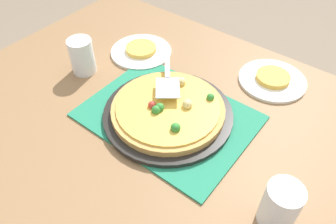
{
  "coord_description": "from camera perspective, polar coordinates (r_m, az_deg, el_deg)",
  "views": [
    {
      "loc": [
        0.42,
        -0.54,
        1.45
      ],
      "look_at": [
        0.0,
        0.0,
        0.77
      ],
      "focal_mm": 35.24,
      "sensor_mm": 36.0,
      "label": 1
    }
  ],
  "objects": [
    {
      "name": "dining_table",
      "position": [
        1.06,
        -0.0,
        -4.94
      ],
      "size": [
        1.4,
        1.0,
        0.75
      ],
      "color": "olive",
      "rests_on": "ground_plane"
    },
    {
      "name": "placemat",
      "position": [
        0.97,
        -0.0,
        -0.7
      ],
      "size": [
        0.48,
        0.36,
        0.01
      ],
      "primitive_type": "cube",
      "color": "#237F5B",
      "rests_on": "dining_table"
    },
    {
      "name": "pizza_pan",
      "position": [
        0.97,
        -0.0,
        -0.29
      ],
      "size": [
        0.38,
        0.38,
        0.01
      ],
      "primitive_type": "cylinder",
      "color": "black",
      "rests_on": "placemat"
    },
    {
      "name": "pizza",
      "position": [
        0.95,
        0.05,
        0.61
      ],
      "size": [
        0.33,
        0.33,
        0.05
      ],
      "color": "tan",
      "rests_on": "pizza_pan"
    },
    {
      "name": "plate_near_left",
      "position": [
        1.15,
        17.56,
        5.27
      ],
      "size": [
        0.22,
        0.22,
        0.01
      ],
      "primitive_type": "cylinder",
      "color": "white",
      "rests_on": "dining_table"
    },
    {
      "name": "plate_far_right",
      "position": [
        1.23,
        -4.66,
        10.36
      ],
      "size": [
        0.22,
        0.22,
        0.01
      ],
      "primitive_type": "cylinder",
      "color": "white",
      "rests_on": "dining_table"
    },
    {
      "name": "served_slice_left",
      "position": [
        1.14,
        17.7,
        5.77
      ],
      "size": [
        0.11,
        0.11,
        0.02
      ],
      "primitive_type": "cylinder",
      "color": "gold",
      "rests_on": "plate_near_left"
    },
    {
      "name": "served_slice_right",
      "position": [
        1.22,
        -4.69,
        10.87
      ],
      "size": [
        0.11,
        0.11,
        0.02
      ],
      "primitive_type": "cylinder",
      "color": "#EAB747",
      "rests_on": "plate_far_right"
    },
    {
      "name": "cup_near",
      "position": [
        1.14,
        -14.54,
        9.42
      ],
      "size": [
        0.08,
        0.08,
        0.12
      ],
      "primitive_type": "cylinder",
      "color": "white",
      "rests_on": "dining_table"
    },
    {
      "name": "cup_far",
      "position": [
        0.77,
        18.81,
        -15.11
      ],
      "size": [
        0.08,
        0.08,
        0.12
      ],
      "primitive_type": "cylinder",
      "color": "white",
      "rests_on": "dining_table"
    },
    {
      "name": "pizza_server",
      "position": [
        1.0,
        -0.08,
        6.0
      ],
      "size": [
        0.18,
        0.21,
        0.01
      ],
      "color": "silver",
      "rests_on": "pizza"
    }
  ]
}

